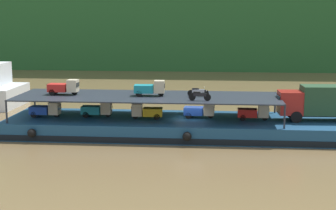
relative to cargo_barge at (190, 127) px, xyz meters
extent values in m
plane|color=brown|center=(0.00, 0.02, -0.75)|extent=(400.00, 400.00, 0.00)
cube|color=navy|center=(0.00, 0.02, 0.00)|extent=(32.78, 8.00, 1.50)
cube|color=black|center=(0.00, -4.00, -0.40)|extent=(32.13, 0.06, 0.50)
sphere|color=black|center=(-13.11, -4.20, 0.10)|extent=(0.74, 0.74, 0.74)
sphere|color=black|center=(0.00, -4.20, 0.10)|extent=(0.74, 0.74, 0.74)
cube|color=maroon|center=(8.80, 0.00, 2.35)|extent=(2.10, 2.27, 2.00)
cube|color=#192833|center=(7.77, -0.04, 2.70)|extent=(0.14, 1.84, 0.60)
cube|color=#234228|center=(12.19, 0.16, 2.60)|extent=(4.90, 2.52, 2.50)
cube|color=black|center=(12.19, 0.16, 1.30)|extent=(6.86, 1.69, 0.20)
cylinder|color=black|center=(9.15, 1.03, 1.25)|extent=(1.01, 0.33, 1.00)
cylinder|color=black|center=(9.24, -0.99, 1.25)|extent=(1.01, 0.33, 1.00)
cylinder|color=#232833|center=(7.91, 3.54, 1.75)|extent=(0.16, 0.16, 2.00)
cylinder|color=#232833|center=(7.91, -3.50, 1.75)|extent=(0.16, 0.16, 2.00)
cylinder|color=#232833|center=(-15.51, 3.54, 1.75)|extent=(0.16, 0.16, 2.00)
cylinder|color=#232833|center=(-15.51, -3.50, 1.75)|extent=(0.16, 0.16, 2.00)
cube|color=#232833|center=(-3.80, 0.02, 2.70)|extent=(23.58, 7.20, 0.10)
cube|color=#1E47B7|center=(-13.64, -0.39, 1.38)|extent=(1.75, 1.27, 0.70)
cube|color=beige|center=(-12.24, -0.45, 1.58)|extent=(0.94, 1.04, 1.10)
cube|color=#19232D|center=(-11.77, -0.47, 1.69)|extent=(0.08, 0.85, 0.38)
cylinder|color=black|center=(-12.09, -0.45, 1.03)|extent=(0.57, 0.16, 0.56)
cylinder|color=black|center=(-14.07, -0.90, 1.03)|extent=(0.57, 0.16, 0.56)
cylinder|color=black|center=(-14.02, 0.16, 1.03)|extent=(0.57, 0.16, 0.56)
cube|color=teal|center=(-9.00, 0.07, 1.38)|extent=(1.73, 1.24, 0.70)
cube|color=#C6B793|center=(-7.60, 0.10, 1.58)|extent=(0.92, 1.02, 1.10)
cube|color=#19232D|center=(-7.13, 0.11, 1.69)|extent=(0.06, 0.85, 0.38)
cylinder|color=black|center=(-7.45, 0.10, 1.03)|extent=(0.56, 0.15, 0.56)
cylinder|color=black|center=(-9.38, -0.47, 1.03)|extent=(0.56, 0.15, 0.56)
cylinder|color=black|center=(-9.41, 0.59, 1.03)|extent=(0.56, 0.15, 0.56)
cube|color=gold|center=(-3.29, -0.42, 1.38)|extent=(1.76, 1.29, 0.70)
cube|color=beige|center=(-4.68, -0.50, 1.58)|extent=(0.95, 1.05, 1.10)
cube|color=#19232D|center=(-5.15, -0.52, 1.69)|extent=(0.09, 0.85, 0.38)
cylinder|color=black|center=(-4.83, -0.51, 1.03)|extent=(0.57, 0.17, 0.56)
cylinder|color=black|center=(-2.92, 0.13, 1.03)|extent=(0.57, 0.17, 0.56)
cylinder|color=black|center=(-2.86, -0.93, 1.03)|extent=(0.57, 0.17, 0.56)
cube|color=#1E47B7|center=(0.32, 0.44, 1.38)|extent=(1.76, 1.29, 0.70)
cube|color=beige|center=(1.72, 0.37, 1.58)|extent=(0.95, 1.05, 1.10)
cube|color=#19232D|center=(2.19, 0.34, 1.69)|extent=(0.09, 0.85, 0.38)
cylinder|color=black|center=(1.87, 0.36, 1.03)|extent=(0.57, 0.17, 0.56)
cylinder|color=black|center=(-0.10, -0.06, 1.03)|extent=(0.57, 0.17, 0.56)
cylinder|color=black|center=(-0.05, 0.99, 1.03)|extent=(0.57, 0.17, 0.56)
cube|color=red|center=(5.10, -0.06, 1.38)|extent=(1.74, 1.25, 0.70)
cube|color=beige|center=(6.50, -0.11, 1.58)|extent=(0.93, 1.03, 1.10)
cube|color=#19232D|center=(6.97, -0.12, 1.69)|extent=(0.07, 0.85, 0.38)
cylinder|color=black|center=(6.65, -0.11, 1.03)|extent=(0.56, 0.16, 0.56)
cylinder|color=black|center=(4.69, -0.58, 1.03)|extent=(0.56, 0.16, 0.56)
cylinder|color=black|center=(4.72, 0.48, 1.03)|extent=(0.56, 0.16, 0.56)
cube|color=red|center=(-12.05, 0.13, 3.38)|extent=(1.74, 1.25, 0.70)
cube|color=beige|center=(-10.65, 0.08, 3.58)|extent=(0.93, 1.03, 1.10)
cube|color=#19232D|center=(-10.18, 0.07, 3.69)|extent=(0.07, 0.85, 0.38)
cylinder|color=black|center=(-10.50, 0.08, 3.03)|extent=(0.56, 0.16, 0.56)
cylinder|color=black|center=(-12.47, -0.39, 3.03)|extent=(0.56, 0.16, 0.56)
cylinder|color=black|center=(-12.43, 0.67, 3.03)|extent=(0.56, 0.16, 0.56)
cube|color=teal|center=(-4.14, 0.07, 3.38)|extent=(1.77, 1.30, 0.70)
cube|color=#C6B793|center=(-2.75, 0.15, 3.58)|extent=(0.96, 1.05, 1.10)
cube|color=#19232D|center=(-2.28, 0.18, 3.69)|extent=(0.09, 0.85, 0.38)
cylinder|color=black|center=(-2.60, 0.16, 3.03)|extent=(0.57, 0.17, 0.56)
cylinder|color=black|center=(-4.51, -0.48, 3.03)|extent=(0.57, 0.17, 0.56)
cylinder|color=black|center=(-4.57, 0.58, 3.03)|extent=(0.57, 0.17, 0.56)
cylinder|color=black|center=(1.60, -2.19, 3.05)|extent=(0.61, 0.15, 0.60)
cylinder|color=black|center=(0.30, -2.08, 3.05)|extent=(0.61, 0.15, 0.60)
cube|color=black|center=(0.95, -2.14, 3.27)|extent=(1.11, 0.29, 0.28)
cube|color=black|center=(0.70, -2.12, 3.45)|extent=(0.61, 0.25, 0.12)
cylinder|color=#B2B2B7|center=(1.50, -2.18, 3.60)|extent=(0.09, 0.55, 0.04)
cylinder|color=black|center=(1.38, 0.09, 3.05)|extent=(0.61, 0.16, 0.60)
cylinder|color=black|center=(0.09, -0.04, 3.05)|extent=(0.61, 0.16, 0.60)
cube|color=#B7B7BC|center=(0.74, 0.02, 3.27)|extent=(1.11, 0.31, 0.28)
cube|color=black|center=(0.49, 0.00, 3.45)|extent=(0.62, 0.26, 0.12)
cylinder|color=#B2B2B7|center=(1.28, 0.08, 3.60)|extent=(0.10, 0.55, 0.04)
camera|label=1|loc=(2.26, -45.90, 9.99)|focal=55.86mm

